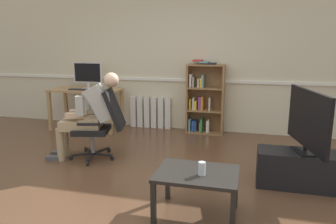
# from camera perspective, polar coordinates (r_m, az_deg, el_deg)

# --- Properties ---
(ground_plane) EXTENTS (18.00, 18.00, 0.00)m
(ground_plane) POSITION_cam_1_polar(r_m,az_deg,el_deg) (3.74, -5.66, -13.14)
(ground_plane) COLOR brown
(back_wall) EXTENTS (12.00, 0.13, 2.70)m
(back_wall) POSITION_cam_1_polar(r_m,az_deg,el_deg) (5.94, 3.02, 9.80)
(back_wall) COLOR beige
(back_wall) RESTS_ON ground_plane
(computer_desk) EXTENTS (1.28, 0.62, 0.76)m
(computer_desk) POSITION_cam_1_polar(r_m,az_deg,el_deg) (6.16, -14.35, 2.97)
(computer_desk) COLOR tan
(computer_desk) RESTS_ON ground_plane
(imac_monitor) EXTENTS (0.56, 0.14, 0.48)m
(imac_monitor) POSITION_cam_1_polar(r_m,az_deg,el_deg) (6.17, -14.03, 6.63)
(imac_monitor) COLOR silver
(imac_monitor) RESTS_ON computer_desk
(keyboard) EXTENTS (0.38, 0.12, 0.02)m
(keyboard) POSITION_cam_1_polar(r_m,az_deg,el_deg) (6.04, -15.41, 3.87)
(keyboard) COLOR black
(keyboard) RESTS_ON computer_desk
(computer_mouse) EXTENTS (0.06, 0.10, 0.03)m
(computer_mouse) POSITION_cam_1_polar(r_m,az_deg,el_deg) (5.91, -12.67, 3.89)
(computer_mouse) COLOR white
(computer_mouse) RESTS_ON computer_desk
(bookshelf) EXTENTS (0.65, 0.29, 1.30)m
(bookshelf) POSITION_cam_1_polar(r_m,az_deg,el_deg) (5.75, 6.29, 2.08)
(bookshelf) COLOR olive
(bookshelf) RESTS_ON ground_plane
(radiator) EXTENTS (0.79, 0.08, 0.59)m
(radiator) POSITION_cam_1_polar(r_m,az_deg,el_deg) (6.13, -3.11, -0.07)
(radiator) COLOR white
(radiator) RESTS_ON ground_plane
(office_chair) EXTENTS (0.77, 0.64, 0.98)m
(office_chair) POSITION_cam_1_polar(r_m,az_deg,el_deg) (4.53, -11.60, -1.71)
(office_chair) COLOR black
(office_chair) RESTS_ON ground_plane
(person_seated) EXTENTS (1.03, 0.53, 1.21)m
(person_seated) POSITION_cam_1_polar(r_m,az_deg,el_deg) (4.55, -13.73, -0.20)
(person_seated) COLOR tan
(person_seated) RESTS_ON ground_plane
(tv_stand) EXTENTS (1.01, 0.39, 0.41)m
(tv_stand) POSITION_cam_1_polar(r_m,az_deg,el_deg) (3.97, 22.79, -9.37)
(tv_stand) COLOR black
(tv_stand) RESTS_ON ground_plane
(tv_screen) EXTENTS (0.28, 0.99, 0.69)m
(tv_screen) POSITION_cam_1_polar(r_m,az_deg,el_deg) (3.81, 23.52, -1.37)
(tv_screen) COLOR black
(tv_screen) RESTS_ON tv_stand
(coffee_table) EXTENTS (0.75, 0.57, 0.44)m
(coffee_table) POSITION_cam_1_polar(r_m,az_deg,el_deg) (3.04, 5.17, -11.52)
(coffee_table) COLOR black
(coffee_table) RESTS_ON ground_plane
(drinking_glass) EXTENTS (0.07, 0.07, 0.12)m
(drinking_glass) POSITION_cam_1_polar(r_m,az_deg,el_deg) (2.94, 6.01, -9.92)
(drinking_glass) COLOR silver
(drinking_glass) RESTS_ON coffee_table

